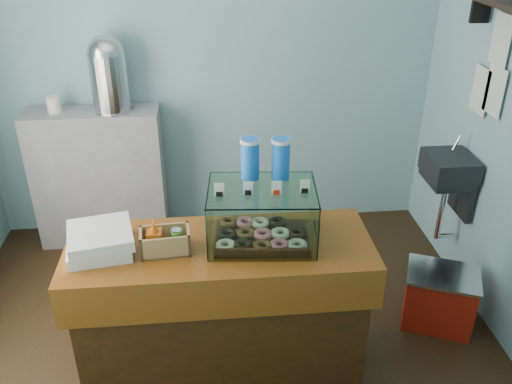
{
  "coord_description": "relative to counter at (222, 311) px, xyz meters",
  "views": [
    {
      "loc": [
        -0.04,
        -2.61,
        2.47
      ],
      "look_at": [
        0.2,
        -0.15,
        1.15
      ],
      "focal_mm": 38.0,
      "sensor_mm": 36.0,
      "label": 1
    }
  ],
  "objects": [
    {
      "name": "ground",
      "position": [
        0.0,
        0.25,
        -0.46
      ],
      "size": [
        3.5,
        3.5,
        0.0
      ],
      "primitive_type": "plane",
      "color": "black",
      "rests_on": "ground"
    },
    {
      "name": "room_shell",
      "position": [
        0.03,
        0.26,
        1.25
      ],
      "size": [
        3.54,
        3.04,
        2.82
      ],
      "color": "#7CAFB5",
      "rests_on": "ground"
    },
    {
      "name": "counter",
      "position": [
        0.0,
        0.0,
        0.0
      ],
      "size": [
        1.6,
        0.6,
        0.9
      ],
      "color": "#3D220B",
      "rests_on": "ground"
    },
    {
      "name": "back_shelf",
      "position": [
        -0.9,
        1.57,
        0.09
      ],
      "size": [
        1.0,
        0.32,
        1.1
      ],
      "primitive_type": "cube",
      "color": "#9A9A9D",
      "rests_on": "ground"
    },
    {
      "name": "display_case",
      "position": [
        0.23,
        0.06,
        0.61
      ],
      "size": [
        0.59,
        0.45,
        0.52
      ],
      "rotation": [
        0.0,
        0.0,
        -0.08
      ],
      "color": "#371A10",
      "rests_on": "counter"
    },
    {
      "name": "condiment_crate",
      "position": [
        -0.28,
        -0.03,
        0.51
      ],
      "size": [
        0.26,
        0.17,
        0.18
      ],
      "rotation": [
        0.0,
        0.0,
        0.08
      ],
      "color": "#A68653",
      "rests_on": "counter"
    },
    {
      "name": "pastry_boxes",
      "position": [
        -0.6,
        0.01,
        0.5
      ],
      "size": [
        0.38,
        0.37,
        0.12
      ],
      "rotation": [
        0.0,
        0.0,
        0.16
      ],
      "color": "white",
      "rests_on": "counter"
    },
    {
      "name": "coffee_urn",
      "position": [
        -0.73,
        1.57,
        0.93
      ],
      "size": [
        0.3,
        0.3,
        0.56
      ],
      "color": "silver",
      "rests_on": "back_shelf"
    },
    {
      "name": "red_cooler",
      "position": [
        1.42,
        0.3,
        -0.26
      ],
      "size": [
        0.54,
        0.49,
        0.39
      ],
      "rotation": [
        0.0,
        0.0,
        -0.4
      ],
      "color": "#AD1B0D",
      "rests_on": "ground"
    }
  ]
}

